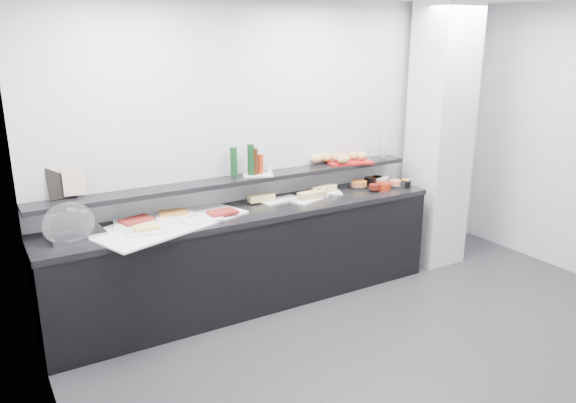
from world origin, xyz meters
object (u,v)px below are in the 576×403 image
cloche_base (77,235)px  framed_print (61,182)px  condiment_tray (258,175)px  bread_tray (348,161)px  sandwich_plate_mid (310,199)px  carafe (383,145)px

cloche_base → framed_print: (-0.03, 0.25, 0.36)m
condiment_tray → bread_tray: 1.03m
cloche_base → condiment_tray: 1.65m
cloche_base → bread_tray: (2.66, 0.16, 0.24)m
cloche_base → framed_print: size_ratio=1.54×
sandwich_plate_mid → carafe: carafe is taller
carafe → framed_print: bearing=177.1°
bread_tray → carafe: bearing=5.6°
cloche_base → bread_tray: size_ratio=0.90×
framed_print → carafe: (3.08, -0.16, 0.02)m
cloche_base → sandwich_plate_mid: cloche_base is taller
cloche_base → bread_tray: bread_tray is taller
sandwich_plate_mid → bread_tray: bread_tray is taller
sandwich_plate_mid → bread_tray: (0.59, 0.22, 0.25)m
cloche_base → bread_tray: 2.67m
cloche_base → carafe: carafe is taller
sandwich_plate_mid → carafe: size_ratio=1.25×
framed_print → bread_tray: 2.69m
cloche_base → framed_print: 0.44m
cloche_base → condiment_tray: condiment_tray is taller
bread_tray → carafe: size_ratio=1.49×
sandwich_plate_mid → condiment_tray: condiment_tray is taller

